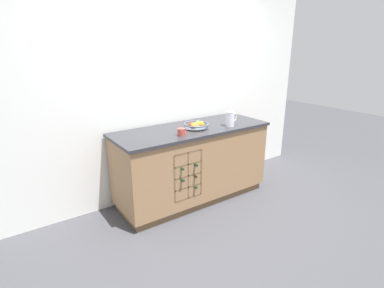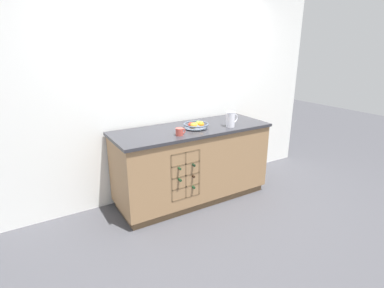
# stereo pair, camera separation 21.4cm
# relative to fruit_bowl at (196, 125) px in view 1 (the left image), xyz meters

# --- Properties ---
(ground_plane) EXTENTS (14.00, 14.00, 0.00)m
(ground_plane) POSITION_rel_fruit_bowl_xyz_m (-0.02, 0.06, -0.97)
(ground_plane) COLOR #424247
(back_wall) EXTENTS (4.40, 0.06, 2.55)m
(back_wall) POSITION_rel_fruit_bowl_xyz_m (-0.02, 0.46, 0.30)
(back_wall) COLOR white
(back_wall) RESTS_ON ground_plane
(kitchen_island) EXTENTS (1.93, 0.74, 0.93)m
(kitchen_island) POSITION_rel_fruit_bowl_xyz_m (-0.03, 0.05, -0.50)
(kitchen_island) COLOR brown
(kitchen_island) RESTS_ON ground_plane
(fruit_bowl) EXTENTS (0.30, 0.30, 0.09)m
(fruit_bowl) POSITION_rel_fruit_bowl_xyz_m (0.00, 0.00, 0.00)
(fruit_bowl) COLOR #4C5666
(fruit_bowl) RESTS_ON kitchen_island
(white_pitcher) EXTENTS (0.16, 0.11, 0.18)m
(white_pitcher) POSITION_rel_fruit_bowl_xyz_m (0.40, -0.15, 0.06)
(white_pitcher) COLOR white
(white_pitcher) RESTS_ON kitchen_island
(ceramic_mug) EXTENTS (0.12, 0.08, 0.08)m
(ceramic_mug) POSITION_rel_fruit_bowl_xyz_m (-0.30, -0.15, -0.00)
(ceramic_mug) COLOR #B7473D
(ceramic_mug) RESTS_ON kitchen_island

